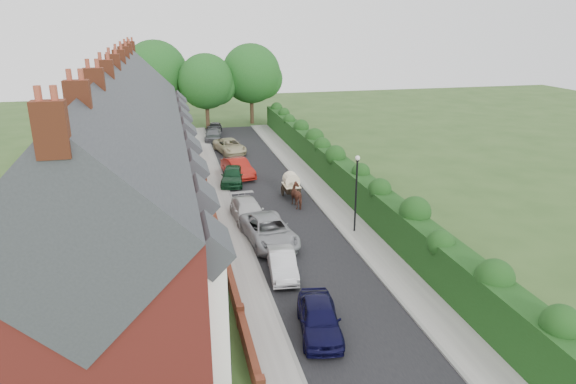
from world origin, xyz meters
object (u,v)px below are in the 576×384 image
object	(u,v)px
car_navy	(319,318)
car_black	(215,128)
car_silver_b	(269,231)
car_beige	(230,146)
car_red	(238,168)
car_silver_a	(282,264)
car_green	(233,175)
horse_cart	(291,183)
car_white	(248,211)
car_grey	(213,135)
horse	(298,196)
lamppost	(356,184)

from	to	relation	value
car_navy	car_black	distance (m)	42.61
car_silver_b	car_beige	xyz separation A→B (m)	(0.45, 23.14, -0.08)
car_red	car_beige	xyz separation A→B (m)	(0.35, 8.61, -0.08)
car_silver_a	car_green	world-z (taller)	car_green
car_navy	horse_cart	distance (m)	18.27
car_navy	car_white	xyz separation A→B (m)	(-0.96, 13.85, -0.03)
car_silver_b	car_grey	distance (m)	29.33
car_white	car_red	bearing A→B (deg)	83.22
car_white	car_black	distance (m)	28.76
horse	lamppost	bearing A→B (deg)	104.39
car_green	car_grey	distance (m)	16.86
car_silver_b	car_white	size ratio (longest dim) A/B	1.16
car_grey	horse	xyz separation A→B (m)	(4.04, -23.45, 0.22)
car_navy	car_green	xyz separation A→B (m)	(-0.91, 22.41, 0.02)
car_silver_b	lamppost	bearing A→B (deg)	-2.93
car_silver_a	car_black	distance (m)	36.94
car_green	horse	bearing A→B (deg)	-47.24
car_beige	car_grey	world-z (taller)	car_beige
lamppost	car_red	distance (m)	15.47
car_white	car_black	size ratio (longest dim) A/B	1.21
car_navy	car_red	distance (m)	24.46
car_silver_a	car_red	xyz separation A→B (m)	(0.22, 18.80, 0.14)
car_beige	horse_cart	size ratio (longest dim) A/B	1.86
lamppost	car_green	size ratio (longest dim) A/B	1.15
car_silver_a	car_silver_b	distance (m)	4.28
car_red	car_black	world-z (taller)	car_red
car_white	horse_cart	bearing A→B (deg)	43.25
car_beige	car_green	bearing A→B (deg)	-107.37
car_navy	horse_cart	xyz separation A→B (m)	(3.09, 18.01, 0.39)
car_beige	car_black	distance (m)	9.55
car_red	car_black	distance (m)	18.14
car_white	car_beige	bearing A→B (deg)	84.08
car_black	car_beige	bearing A→B (deg)	-77.37
car_navy	car_black	world-z (taller)	car_navy
car_beige	horse	world-z (taller)	horse
car_grey	car_silver_b	bearing A→B (deg)	-80.17
car_silver_b	car_black	distance (m)	32.67
car_white	horse	world-z (taller)	horse
lamppost	car_red	xyz separation A→B (m)	(-5.61, 14.20, -2.51)
car_silver_b	car_red	bearing A→B (deg)	83.41
car_red	car_beige	bearing A→B (deg)	75.08
car_silver_b	car_black	bearing A→B (deg)	84.12
car_green	car_black	bearing A→B (deg)	100.21
car_grey	car_white	bearing A→B (deg)	-81.51
car_navy	car_beige	bearing A→B (deg)	98.80
car_white	car_grey	distance (m)	25.41
car_silver_b	car_grey	size ratio (longest dim) A/B	1.30
car_silver_a	car_black	bearing A→B (deg)	95.94
lamppost	car_silver_a	xyz separation A→B (m)	(-5.83, -4.60, -2.65)
car_green	lamppost	bearing A→B (deg)	-50.86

